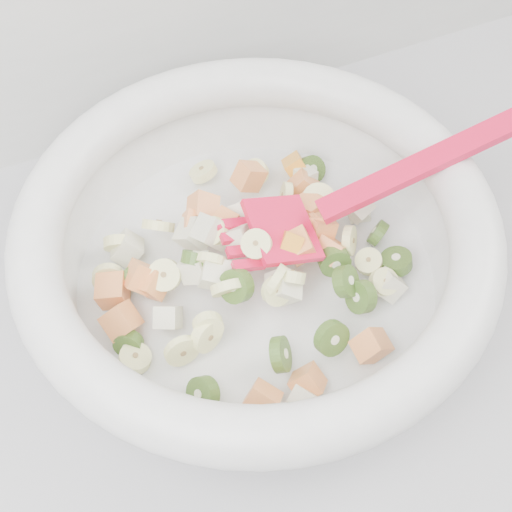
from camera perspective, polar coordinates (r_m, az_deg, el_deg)
name	(u,v)px	position (r m, az deg, el deg)	size (l,w,h in m)	color
mixing_bowl	(256,249)	(0.61, 0.03, 0.55)	(0.44, 0.38, 0.13)	white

